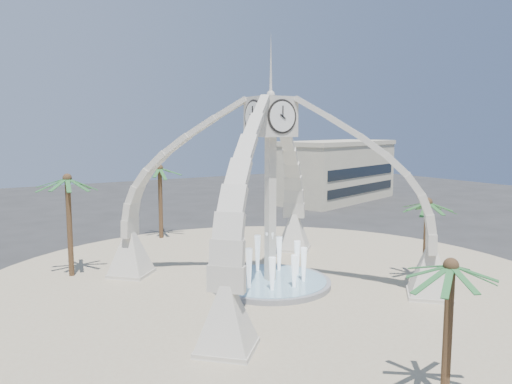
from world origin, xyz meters
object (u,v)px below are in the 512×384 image
fountain (270,282)px  palm_west (67,180)px  palm_south (451,268)px  palm_east (428,204)px  palm_north (160,169)px  clock_tower (270,188)px

fountain → palm_west: (-10.67, 9.16, 6.52)m
fountain → palm_south: bearing=-98.2°
palm_east → palm_west: palm_west is taller
fountain → palm_west: bearing=139.3°
palm_north → palm_south: palm_north is taller
clock_tower → palm_east: 10.43m
clock_tower → fountain: clock_tower is taller
palm_south → fountain: bearing=81.8°
palm_south → palm_north: bearing=87.6°
clock_tower → palm_south: bearing=-98.2°
fountain → palm_north: 18.56m
fountain → palm_south: palm_south is taller
clock_tower → palm_west: (-10.67, 9.16, 0.32)m
palm_west → palm_north: bearing=40.1°
palm_south → palm_east: bearing=42.4°
clock_tower → fountain: size_ratio=2.24×
palm_north → palm_south: (-1.38, -32.77, -1.30)m
clock_tower → palm_east: (9.08, -5.02, -1.07)m
palm_west → clock_tower: bearing=-40.7°
fountain → palm_west: 15.50m
fountain → palm_north: size_ratio=1.07×
palm_east → palm_north: bearing=113.8°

